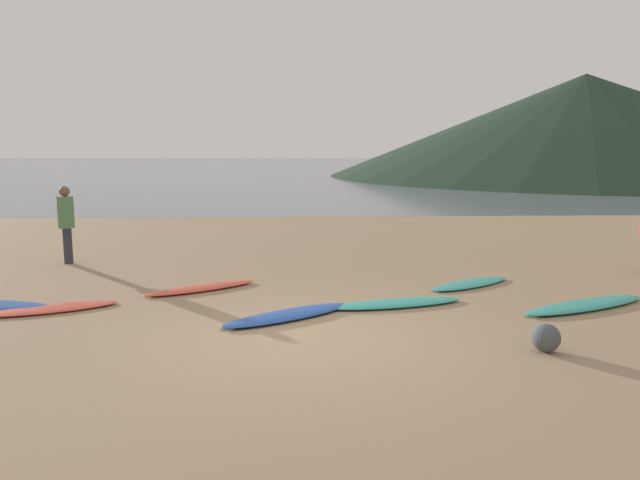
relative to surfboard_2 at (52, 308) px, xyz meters
The scene contains 11 objects.
ground_plane 9.33m from the surfboard_2, 63.85° to the left, with size 120.00×120.00×0.20m, color #997C5B.
ocean_water 63.25m from the surfboard_2, 86.27° to the left, with size 140.00×100.00×0.01m, color slate.
headland_hill 50.92m from the surfboard_2, 55.81° to the left, with size 43.35×43.35×8.64m, color #1E3323.
surfboard_2 is the anchor object (origin of this frame).
surfboard_3 2.62m from the surfboard_2, 30.85° to the left, with size 2.20×0.49×0.09m, color #D84C38.
surfboard_4 3.96m from the surfboard_2, ahead, with size 2.33×0.57×0.10m, color #1E479E.
surfboard_5 5.76m from the surfboard_2, ahead, with size 2.39×0.56×0.09m, color teal.
surfboard_6 7.60m from the surfboard_2, 11.66° to the left, with size 2.01×0.55×0.07m, color teal.
surfboard_7 8.93m from the surfboard_2, ahead, with size 2.69×0.56×0.10m, color teal.
person_0 4.40m from the surfboard_2, 106.69° to the left, with size 0.36×0.36×1.79m.
beach_rock_near 7.72m from the surfboard_2, 17.31° to the right, with size 0.38×0.38×0.38m, color #454C51.
Camera 1 is at (-0.02, -8.31, 2.73)m, focal length 34.12 mm.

